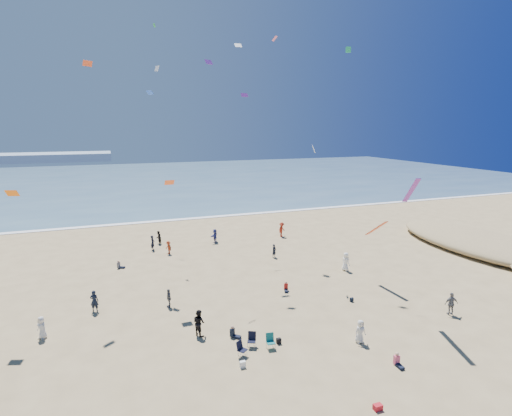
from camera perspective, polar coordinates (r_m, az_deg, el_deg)
name	(u,v)px	position (r m, az deg, el deg)	size (l,w,h in m)	color
ocean	(135,180)	(111.53, -16.86, 3.81)	(220.00, 100.00, 0.06)	#476B84
surf_line	(159,221)	(62.42, -13.73, -1.84)	(220.00, 1.20, 0.08)	white
standing_flyers	(276,281)	(35.51, 2.88, -10.44)	(29.89, 40.90, 1.95)	#333E8D
seated_group	(274,322)	(29.86, 2.62, -15.90)	(16.05, 32.85, 0.84)	silver
chair_cluster	(255,344)	(27.07, -0.13, -18.82)	(2.75, 1.62, 1.00)	black
white_tote	(243,364)	(25.70, -1.93, -21.43)	(0.35, 0.20, 0.40)	white
black_backpack	(279,341)	(28.02, 3.27, -18.44)	(0.30, 0.22, 0.38)	black
cooler	(378,407)	(23.58, 17.00, -25.56)	(0.45, 0.30, 0.30)	red
navy_bag	(352,300)	(34.66, 13.51, -12.62)	(0.28, 0.18, 0.34)	black
kites_aloft	(312,133)	(32.91, 7.94, 10.57)	(39.34, 41.28, 29.42)	orange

